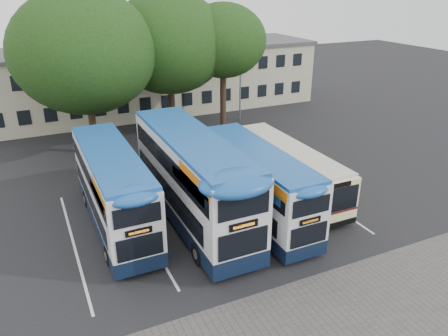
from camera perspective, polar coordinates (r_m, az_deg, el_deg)
ground at (r=22.15m, az=11.90°, el=-9.73°), size 120.00×120.00×0.00m
paving_strip at (r=18.09m, az=16.31°, el=-18.94°), size 40.00×6.00×0.01m
bay_lines at (r=24.22m, az=-2.42°, el=-6.10°), size 14.12×11.00×0.01m
depot_building at (r=44.01m, az=-9.26°, el=11.59°), size 32.40×8.40×6.20m
lamp_post at (r=39.38m, az=2.20°, el=13.36°), size 0.25×1.05×9.06m
tree_left at (r=32.32m, az=-17.85°, el=14.22°), size 9.96×9.96×11.62m
tree_mid at (r=35.06m, az=-7.21°, el=15.89°), size 9.10×9.10×11.34m
tree_right at (r=35.41m, az=-0.12°, el=16.27°), size 6.76×6.76×10.44m
bus_dd_left at (r=22.85m, az=-14.28°, el=-2.32°), size 2.41×9.96×4.15m
bus_dd_mid at (r=22.58m, az=-4.18°, el=-0.97°), size 2.78×11.45×4.77m
bus_dd_right at (r=23.03m, az=4.30°, el=-1.72°), size 2.29×9.47×3.94m
bus_single at (r=26.20m, az=8.00°, el=0.14°), size 2.53×9.94×2.96m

